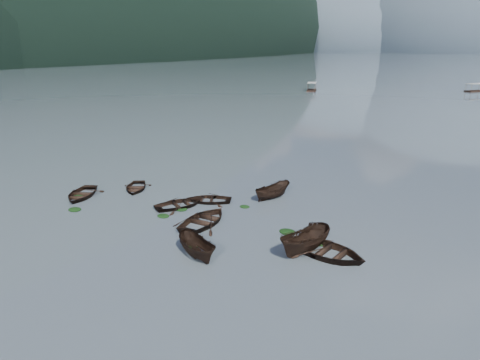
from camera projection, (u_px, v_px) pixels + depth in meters
The scene contains 22 objects.
ground_plane at pixel (139, 259), 27.04m from camera, with size 2400.00×2400.00×0.00m, color #505B64.
haze_mtn_a at pixel (361, 51), 885.17m from camera, with size 520.00×520.00×280.00m, color #475666.
haze_mtn_b at pixel (469, 51), 783.99m from camera, with size 520.00×520.00×340.00m, color #475666.
rowboat_0 at pixel (82, 197), 38.03m from camera, with size 3.16×4.43×0.92m, color black.
rowboat_1 at pixel (180, 207), 35.69m from camera, with size 2.98×4.17×0.86m, color black.
rowboat_2 at pixel (198, 256), 27.38m from camera, with size 1.48×3.94×1.52m, color black.
rowboat_3 at pixel (204, 224), 32.33m from camera, with size 3.52×4.92×1.02m, color black.
rowboat_4 at pixel (327, 256), 27.44m from camera, with size 3.65×5.12×1.06m, color black.
rowboat_5 at pixel (305, 251), 28.00m from camera, with size 1.72×4.57×1.77m, color black.
rowboat_6 at pixel (136, 190), 39.91m from camera, with size 2.73×3.82×0.79m, color black.
rowboat_7 at pixel (209, 202), 36.87m from camera, with size 2.79×3.90×0.81m, color black.
rowboat_8 at pixel (272, 198), 37.76m from camera, with size 1.46×3.89×1.50m, color black.
weed_clump_0 at pixel (75, 210), 34.95m from camera, with size 1.14×0.93×0.25m, color black.
weed_clump_1 at pixel (163, 217), 33.67m from camera, with size 1.03×0.82×0.23m, color black.
weed_clump_2 at pixel (190, 246), 28.69m from camera, with size 1.17×0.93×0.25m, color black.
weed_clump_3 at pixel (245, 207), 35.62m from camera, with size 0.87×0.74×0.19m, color black.
weed_clump_4 at pixel (288, 233), 30.78m from camera, with size 1.27×1.01×0.26m, color black.
weed_clump_5 at pixel (78, 198), 37.76m from camera, with size 1.17×0.94×0.25m, color black.
weed_clump_6 at pixel (181, 210), 35.06m from camera, with size 1.09×0.91×0.23m, color black.
weed_clump_7 at pixel (318, 244), 29.08m from camera, with size 1.09×0.87×0.24m, color black.
pontoon_left at pixel (312, 91), 123.96m from camera, with size 2.48×5.96×2.29m, color black, non-canonical shape.
pontoon_centre at pixel (475, 92), 121.90m from camera, with size 2.39×5.73×2.20m, color black, non-canonical shape.
Camera 1 is at (18.28, -17.16, 12.97)m, focal length 32.00 mm.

